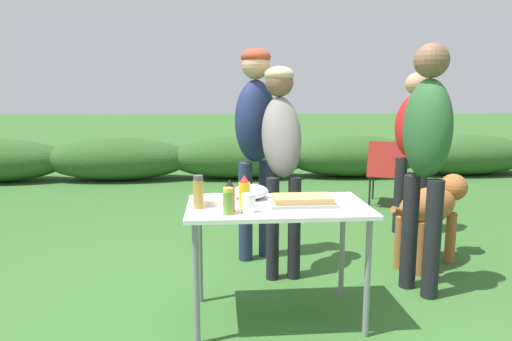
{
  "coord_description": "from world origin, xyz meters",
  "views": [
    {
      "loc": [
        -0.36,
        -2.69,
        1.41
      ],
      "look_at": [
        -0.1,
        0.38,
        0.89
      ],
      "focal_mm": 32.0,
      "sensor_mm": 36.0,
      "label": 1
    }
  ],
  "objects_px": {
    "relish_jar": "(228,201)",
    "camp_chair_green_behind_table": "(388,169)",
    "spice_jar": "(198,192)",
    "standing_person_in_olive_jacket": "(256,130)",
    "paper_cup_stack": "(248,203)",
    "food_tray": "(303,201)",
    "standing_person_in_red_jacket": "(413,139)",
    "mixing_bowl": "(251,192)",
    "hot_sauce_bottle": "(230,196)",
    "standing_person_with_beanie": "(426,146)",
    "dog": "(432,207)",
    "mustard_bottle": "(244,192)",
    "plate_stack": "(214,200)",
    "folding_table": "(277,217)",
    "standing_person_in_gray_fleece": "(281,141)"
  },
  "relations": [
    {
      "from": "paper_cup_stack",
      "to": "mixing_bowl",
      "type": "bearing_deg",
      "value": 83.6
    },
    {
      "from": "plate_stack",
      "to": "hot_sauce_bottle",
      "type": "xyz_separation_m",
      "value": [
        0.09,
        -0.24,
        0.07
      ]
    },
    {
      "from": "standing_person_in_gray_fleece",
      "to": "standing_person_with_beanie",
      "type": "distance_m",
      "value": 1.04
    },
    {
      "from": "hot_sauce_bottle",
      "to": "standing_person_in_olive_jacket",
      "type": "height_order",
      "value": "standing_person_in_olive_jacket"
    },
    {
      "from": "food_tray",
      "to": "standing_person_in_red_jacket",
      "type": "xyz_separation_m",
      "value": [
        1.42,
        1.68,
        0.2
      ]
    },
    {
      "from": "standing_person_in_gray_fleece",
      "to": "standing_person_with_beanie",
      "type": "relative_size",
      "value": 0.93
    },
    {
      "from": "relish_jar",
      "to": "camp_chair_green_behind_table",
      "type": "distance_m",
      "value": 3.7
    },
    {
      "from": "plate_stack",
      "to": "relish_jar",
      "type": "bearing_deg",
      "value": -75.08
    },
    {
      "from": "folding_table",
      "to": "standing_person_in_gray_fleece",
      "type": "relative_size",
      "value": 0.68
    },
    {
      "from": "standing_person_in_olive_jacket",
      "to": "paper_cup_stack",
      "type": "bearing_deg",
      "value": -123.81
    },
    {
      "from": "folding_table",
      "to": "camp_chair_green_behind_table",
      "type": "bearing_deg",
      "value": 57.86
    },
    {
      "from": "camp_chair_green_behind_table",
      "to": "spice_jar",
      "type": "bearing_deg",
      "value": -102.9
    },
    {
      "from": "spice_jar",
      "to": "mustard_bottle",
      "type": "relative_size",
      "value": 1.01
    },
    {
      "from": "plate_stack",
      "to": "standing_person_with_beanie",
      "type": "height_order",
      "value": "standing_person_with_beanie"
    },
    {
      "from": "folding_table",
      "to": "paper_cup_stack",
      "type": "relative_size",
      "value": 10.09
    },
    {
      "from": "food_tray",
      "to": "dog",
      "type": "height_order",
      "value": "food_tray"
    },
    {
      "from": "food_tray",
      "to": "paper_cup_stack",
      "type": "relative_size",
      "value": 3.7
    },
    {
      "from": "folding_table",
      "to": "dog",
      "type": "height_order",
      "value": "folding_table"
    },
    {
      "from": "dog",
      "to": "standing_person_with_beanie",
      "type": "bearing_deg",
      "value": -66.42
    },
    {
      "from": "hot_sauce_bottle",
      "to": "standing_person_in_olive_jacket",
      "type": "bearing_deg",
      "value": 78.42
    },
    {
      "from": "standing_person_in_gray_fleece",
      "to": "plate_stack",
      "type": "bearing_deg",
      "value": -130.29
    },
    {
      "from": "mixing_bowl",
      "to": "camp_chair_green_behind_table",
      "type": "distance_m",
      "value": 3.3
    },
    {
      "from": "folding_table",
      "to": "spice_jar",
      "type": "relative_size",
      "value": 5.57
    },
    {
      "from": "paper_cup_stack",
      "to": "standing_person_with_beanie",
      "type": "relative_size",
      "value": 0.06
    },
    {
      "from": "hot_sauce_bottle",
      "to": "mustard_bottle",
      "type": "xyz_separation_m",
      "value": [
        0.09,
        0.09,
        0.0
      ]
    },
    {
      "from": "mixing_bowl",
      "to": "hot_sauce_bottle",
      "type": "distance_m",
      "value": 0.35
    },
    {
      "from": "relish_jar",
      "to": "standing_person_in_red_jacket",
      "type": "relative_size",
      "value": 0.1
    },
    {
      "from": "plate_stack",
      "to": "paper_cup_stack",
      "type": "height_order",
      "value": "paper_cup_stack"
    },
    {
      "from": "standing_person_in_red_jacket",
      "to": "standing_person_with_beanie",
      "type": "bearing_deg",
      "value": -80.39
    },
    {
      "from": "standing_person_in_olive_jacket",
      "to": "standing_person_in_red_jacket",
      "type": "bearing_deg",
      "value": -7.99
    },
    {
      "from": "spice_jar",
      "to": "standing_person_in_olive_jacket",
      "type": "relative_size",
      "value": 0.11
    },
    {
      "from": "standing_person_in_olive_jacket",
      "to": "camp_chair_green_behind_table",
      "type": "height_order",
      "value": "standing_person_in_olive_jacket"
    },
    {
      "from": "spice_jar",
      "to": "standing_person_with_beanie",
      "type": "height_order",
      "value": "standing_person_with_beanie"
    },
    {
      "from": "food_tray",
      "to": "standing_person_with_beanie",
      "type": "relative_size",
      "value": 0.23
    },
    {
      "from": "paper_cup_stack",
      "to": "dog",
      "type": "distance_m",
      "value": 1.91
    },
    {
      "from": "standing_person_in_gray_fleece",
      "to": "dog",
      "type": "height_order",
      "value": "standing_person_in_gray_fleece"
    },
    {
      "from": "relish_jar",
      "to": "standing_person_with_beanie",
      "type": "distance_m",
      "value": 1.48
    },
    {
      "from": "food_tray",
      "to": "standing_person_in_olive_jacket",
      "type": "bearing_deg",
      "value": 99.83
    },
    {
      "from": "spice_jar",
      "to": "dog",
      "type": "relative_size",
      "value": 0.21
    },
    {
      "from": "mustard_bottle",
      "to": "dog",
      "type": "bearing_deg",
      "value": 28.97
    },
    {
      "from": "food_tray",
      "to": "standing_person_in_olive_jacket",
      "type": "height_order",
      "value": "standing_person_in_olive_jacket"
    },
    {
      "from": "relish_jar",
      "to": "standing_person_in_gray_fleece",
      "type": "relative_size",
      "value": 0.09
    },
    {
      "from": "hot_sauce_bottle",
      "to": "dog",
      "type": "height_order",
      "value": "hot_sauce_bottle"
    },
    {
      "from": "relish_jar",
      "to": "mustard_bottle",
      "type": "bearing_deg",
      "value": 56.26
    },
    {
      "from": "mixing_bowl",
      "to": "dog",
      "type": "xyz_separation_m",
      "value": [
        1.55,
        0.66,
        -0.3
      ]
    },
    {
      "from": "standing_person_in_gray_fleece",
      "to": "standing_person_in_olive_jacket",
      "type": "xyz_separation_m",
      "value": [
        -0.17,
        0.35,
        0.06
      ]
    },
    {
      "from": "standing_person_in_olive_jacket",
      "to": "relish_jar",
      "type": "bearing_deg",
      "value": -128.63
    },
    {
      "from": "paper_cup_stack",
      "to": "standing_person_in_red_jacket",
      "type": "distance_m",
      "value": 2.55
    },
    {
      "from": "food_tray",
      "to": "hot_sauce_bottle",
      "type": "bearing_deg",
      "value": -164.36
    },
    {
      "from": "folding_table",
      "to": "camp_chair_green_behind_table",
      "type": "relative_size",
      "value": 1.32
    }
  ]
}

